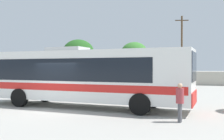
{
  "coord_description": "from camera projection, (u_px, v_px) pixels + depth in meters",
  "views": [
    {
      "loc": [
        7.5,
        -11.87,
        2.25
      ],
      "look_at": [
        2.37,
        2.79,
        2.1
      ],
      "focal_mm": 42.42,
      "sensor_mm": 36.0,
      "label": 1
    }
  ],
  "objects": [
    {
      "name": "utility_pole_near",
      "position": [
        182.0,
        49.0,
        36.09
      ],
      "size": [
        1.76,
        0.61,
        9.27
      ],
      "color": "#4C3823",
      "rests_on": "ground_plane"
    },
    {
      "name": "coach_bus_white_red",
      "position": [
        79.0,
        75.0,
        14.99
      ],
      "size": [
        12.33,
        3.14,
        3.39
      ],
      "color": "white",
      "rests_on": "ground_plane"
    },
    {
      "name": "ground_plane",
      "position": [
        114.0,
        93.0,
        23.14
      ],
      "size": [
        300.0,
        300.0,
        0.0
      ],
      "primitive_type": "plane",
      "color": "#A3A099"
    },
    {
      "name": "roadside_tree_midleft",
      "position": [
        134.0,
        54.0,
        40.51
      ],
      "size": [
        4.14,
        4.14,
        6.13
      ],
      "color": "brown",
      "rests_on": "ground_plane"
    },
    {
      "name": "attendant_by_bus_door",
      "position": [
        180.0,
        100.0,
        10.81
      ],
      "size": [
        0.35,
        0.35,
        1.6
      ],
      "color": "#4C4C51",
      "rests_on": "ground_plane"
    },
    {
      "name": "parked_car_leftmost_red",
      "position": [
        60.0,
        78.0,
        36.04
      ],
      "size": [
        4.55,
        2.05,
        1.45
      ],
      "color": "red",
      "rests_on": "ground_plane"
    },
    {
      "name": "parked_car_second_grey",
      "position": [
        103.0,
        79.0,
        34.11
      ],
      "size": [
        4.4,
        2.14,
        1.44
      ],
      "color": "slate",
      "rests_on": "ground_plane"
    },
    {
      "name": "roadside_tree_left",
      "position": [
        78.0,
        53.0,
        43.25
      ],
      "size": [
        5.19,
        5.19,
        6.82
      ],
      "color": "brown",
      "rests_on": "ground_plane"
    },
    {
      "name": "perimeter_wall",
      "position": [
        145.0,
        78.0,
        35.47
      ],
      "size": [
        80.0,
        0.3,
        1.72
      ],
      "primitive_type": "cube",
      "color": "#B2AD9E",
      "rests_on": "ground_plane"
    },
    {
      "name": "parked_car_third_red",
      "position": [
        147.0,
        80.0,
        31.91
      ],
      "size": [
        4.28,
        2.13,
        1.41
      ],
      "color": "red",
      "rests_on": "ground_plane"
    }
  ]
}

